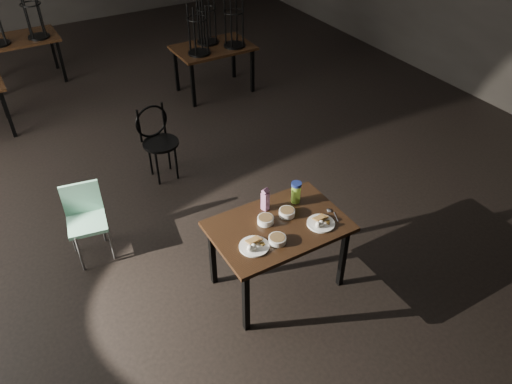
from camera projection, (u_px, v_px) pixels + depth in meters
main_table at (278, 231)px, 4.47m from camera, size 1.20×0.80×0.75m
plate_left at (254, 245)px, 4.18m from camera, size 0.26×0.26×0.08m
plate_right at (321, 222)px, 4.41m from camera, size 0.25×0.25×0.08m
bowl_near at (266, 220)px, 4.43m from camera, size 0.15×0.15×0.06m
bowl_far at (287, 212)px, 4.51m from camera, size 0.15×0.15×0.06m
bowl_big at (277, 239)px, 4.23m from camera, size 0.15×0.15×0.05m
juice_carton at (265, 200)px, 4.53m from camera, size 0.07×0.07×0.23m
water_bottle at (296, 192)px, 4.62m from camera, size 0.12×0.12×0.21m
spoon at (330, 211)px, 4.56m from camera, size 0.06×0.20×0.01m
bentwood_chair at (157, 137)px, 6.00m from camera, size 0.45×0.44×0.91m
school_chair at (85, 215)px, 4.93m from camera, size 0.43×0.43×0.80m
bg_table_right at (213, 45)px, 7.70m from camera, size 1.20×0.80×1.48m
bg_table_far at (18, 39)px, 7.99m from camera, size 1.20×0.80×1.48m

